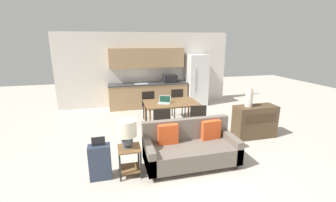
% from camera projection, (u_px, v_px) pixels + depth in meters
% --- Properties ---
extents(ground_plane, '(20.00, 20.00, 0.00)m').
position_uv_depth(ground_plane, '(185.00, 167.00, 4.43)').
color(ground_plane, beige).
extents(wall_back, '(6.40, 0.07, 2.70)m').
position_uv_depth(wall_back, '(146.00, 70.00, 8.41)').
color(wall_back, silver).
rests_on(wall_back, ground_plane).
extents(kitchen_counter, '(2.88, 0.65, 2.15)m').
position_uv_depth(kitchen_counter, '(148.00, 84.00, 8.26)').
color(kitchen_counter, tan).
rests_on(kitchen_counter, ground_plane).
extents(refrigerator, '(0.72, 0.78, 1.90)m').
position_uv_depth(refrigerator, '(196.00, 80.00, 8.56)').
color(refrigerator, white).
rests_on(refrigerator, ground_plane).
extents(dining_table, '(1.46, 0.95, 0.75)m').
position_uv_depth(dining_table, '(171.00, 104.00, 6.25)').
color(dining_table, brown).
rests_on(dining_table, ground_plane).
extents(couch, '(1.82, 0.80, 0.88)m').
position_uv_depth(couch, '(190.00, 148.00, 4.47)').
color(couch, '#3D2D1E').
rests_on(couch, ground_plane).
extents(side_table, '(0.40, 0.40, 0.54)m').
position_uv_depth(side_table, '(130.00, 157.00, 4.09)').
color(side_table, brown).
rests_on(side_table, ground_plane).
extents(table_lamp, '(0.35, 0.35, 0.52)m').
position_uv_depth(table_lamp, '(127.00, 131.00, 3.97)').
color(table_lamp, '#4C515B').
rests_on(table_lamp, side_table).
extents(credenza, '(1.07, 0.46, 0.82)m').
position_uv_depth(credenza, '(255.00, 121.00, 5.72)').
color(credenza, brown).
rests_on(credenza, ground_plane).
extents(vase, '(0.18, 0.18, 0.48)m').
position_uv_depth(vase, '(249.00, 98.00, 5.52)').
color(vase, beige).
rests_on(vase, credenza).
extents(dining_chair_far_right, '(0.44, 0.44, 0.88)m').
position_uv_depth(dining_chair_far_right, '(178.00, 102.00, 7.23)').
color(dining_chair_far_right, black).
rests_on(dining_chair_far_right, ground_plane).
extents(dining_chair_near_left, '(0.46, 0.46, 0.88)m').
position_uv_depth(dining_chair_near_left, '(161.00, 123.00, 5.38)').
color(dining_chair_near_left, black).
rests_on(dining_chair_near_left, ground_plane).
extents(dining_chair_near_right, '(0.48, 0.48, 0.88)m').
position_uv_depth(dining_chair_near_right, '(197.00, 119.00, 5.66)').
color(dining_chair_near_right, black).
rests_on(dining_chair_near_right, ground_plane).
extents(dining_chair_far_left, '(0.47, 0.47, 0.88)m').
position_uv_depth(dining_chair_far_left, '(149.00, 104.00, 6.94)').
color(dining_chair_far_left, black).
rests_on(dining_chair_far_left, ground_plane).
extents(laptop, '(0.40, 0.37, 0.20)m').
position_uv_depth(laptop, '(164.00, 101.00, 6.14)').
color(laptop, '#B7BABC').
rests_on(laptop, dining_table).
extents(suitcase, '(0.38, 0.22, 0.80)m').
position_uv_depth(suitcase, '(100.00, 162.00, 3.99)').
color(suitcase, '#2D384C').
rests_on(suitcase, ground_plane).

